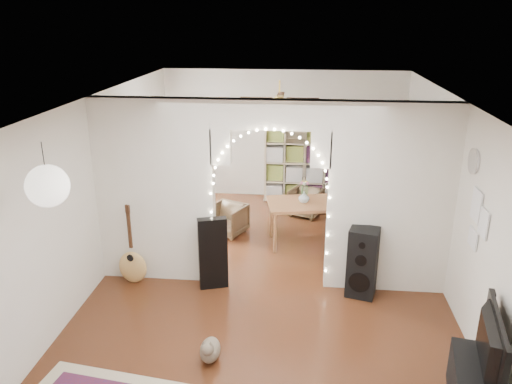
# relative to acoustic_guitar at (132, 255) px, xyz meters

# --- Properties ---
(floor) EXTENTS (7.50, 7.50, 0.00)m
(floor) POSITION_rel_acoustic_guitar_xyz_m (1.99, 0.25, -0.45)
(floor) COLOR black
(floor) RESTS_ON ground
(ceiling) EXTENTS (5.00, 7.50, 0.02)m
(ceiling) POSITION_rel_acoustic_guitar_xyz_m (1.99, 0.25, 2.25)
(ceiling) COLOR white
(ceiling) RESTS_ON wall_back
(wall_back) EXTENTS (5.00, 0.02, 2.70)m
(wall_back) POSITION_rel_acoustic_guitar_xyz_m (1.99, 4.00, 0.90)
(wall_back) COLOR silver
(wall_back) RESTS_ON floor
(wall_front) EXTENTS (5.00, 0.02, 2.70)m
(wall_front) POSITION_rel_acoustic_guitar_xyz_m (1.99, -3.50, 0.90)
(wall_front) COLOR silver
(wall_front) RESTS_ON floor
(wall_left) EXTENTS (0.02, 7.50, 2.70)m
(wall_left) POSITION_rel_acoustic_guitar_xyz_m (-0.51, 0.25, 0.90)
(wall_left) COLOR silver
(wall_left) RESTS_ON floor
(wall_right) EXTENTS (0.02, 7.50, 2.70)m
(wall_right) POSITION_rel_acoustic_guitar_xyz_m (4.49, 0.25, 0.90)
(wall_right) COLOR silver
(wall_right) RESTS_ON floor
(divider_wall) EXTENTS (5.00, 0.20, 2.70)m
(divider_wall) POSITION_rel_acoustic_guitar_xyz_m (1.99, 0.25, 0.97)
(divider_wall) COLOR silver
(divider_wall) RESTS_ON floor
(fairy_lights) EXTENTS (1.64, 0.04, 1.60)m
(fairy_lights) POSITION_rel_acoustic_guitar_xyz_m (1.99, 0.12, 1.10)
(fairy_lights) COLOR #FFEABF
(fairy_lights) RESTS_ON divider_wall
(window) EXTENTS (0.04, 1.20, 1.40)m
(window) POSITION_rel_acoustic_guitar_xyz_m (-0.48, 2.05, 1.05)
(window) COLOR white
(window) RESTS_ON wall_left
(wall_clock) EXTENTS (0.03, 0.31, 0.31)m
(wall_clock) POSITION_rel_acoustic_guitar_xyz_m (4.47, -0.35, 1.65)
(wall_clock) COLOR white
(wall_clock) RESTS_ON wall_right
(picture_frames) EXTENTS (0.02, 0.50, 0.70)m
(picture_frames) POSITION_rel_acoustic_guitar_xyz_m (4.47, -0.75, 1.05)
(picture_frames) COLOR white
(picture_frames) RESTS_ON wall_right
(paper_lantern) EXTENTS (0.40, 0.40, 0.40)m
(paper_lantern) POSITION_rel_acoustic_guitar_xyz_m (0.09, -2.15, 1.80)
(paper_lantern) COLOR white
(paper_lantern) RESTS_ON ceiling
(ceiling_fan) EXTENTS (1.10, 1.10, 0.30)m
(ceiling_fan) POSITION_rel_acoustic_guitar_xyz_m (1.99, 2.25, 1.95)
(ceiling_fan) COLOR gold
(ceiling_fan) RESTS_ON ceiling
(guitar_case) EXTENTS (0.43, 0.26, 1.07)m
(guitar_case) POSITION_rel_acoustic_guitar_xyz_m (1.20, 0.00, 0.08)
(guitar_case) COLOR black
(guitar_case) RESTS_ON floor
(acoustic_guitar) EXTENTS (0.44, 0.28, 1.04)m
(acoustic_guitar) POSITION_rel_acoustic_guitar_xyz_m (0.00, 0.00, 0.00)
(acoustic_guitar) COLOR tan
(acoustic_guitar) RESTS_ON floor
(tabby_cat) EXTENTS (0.23, 0.54, 0.36)m
(tabby_cat) POSITION_rel_acoustic_guitar_xyz_m (1.46, -1.63, -0.31)
(tabby_cat) COLOR brown
(tabby_cat) RESTS_ON floor
(floor_speaker) EXTENTS (0.47, 0.43, 1.01)m
(floor_speaker) POSITION_rel_acoustic_guitar_xyz_m (3.30, -0.00, 0.05)
(floor_speaker) COLOR black
(floor_speaker) RESTS_ON floor
(tv) EXTENTS (0.34, 1.08, 0.62)m
(tv) POSITION_rel_acoustic_guitar_xyz_m (4.19, -2.14, 0.36)
(tv) COLOR black
(tv) RESTS_ON media_console
(bookcase) EXTENTS (1.69, 0.56, 1.70)m
(bookcase) POSITION_rel_acoustic_guitar_xyz_m (2.46, 3.75, 0.40)
(bookcase) COLOR tan
(bookcase) RESTS_ON floor
(dining_table) EXTENTS (1.33, 1.01, 0.76)m
(dining_table) POSITION_rel_acoustic_guitar_xyz_m (2.47, 1.61, 0.23)
(dining_table) COLOR brown
(dining_table) RESTS_ON floor
(flower_vase) EXTENTS (0.21, 0.21, 0.19)m
(flower_vase) POSITION_rel_acoustic_guitar_xyz_m (2.47, 1.61, 0.40)
(flower_vase) COLOR silver
(flower_vase) RESTS_ON dining_table
(dining_chair_left) EXTENTS (0.79, 0.80, 0.55)m
(dining_chair_left) POSITION_rel_acoustic_guitar_xyz_m (1.11, 1.86, -0.18)
(dining_chair_left) COLOR #4A3825
(dining_chair_left) RESTS_ON floor
(dining_chair_right) EXTENTS (0.76, 0.77, 0.53)m
(dining_chair_right) POSITION_rel_acoustic_guitar_xyz_m (2.50, 2.90, -0.19)
(dining_chair_right) COLOR #4A3825
(dining_chair_right) RESTS_ON floor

